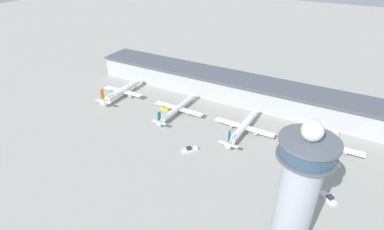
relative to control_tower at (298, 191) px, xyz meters
The scene contains 10 objects.
ground_plane 72.29m from the control_tower, 153.73° to the left, with size 1000.00×1000.00×0.00m, color #9E9B93.
terminal_building 118.11m from the control_tower, 121.20° to the left, with size 213.73×25.00×16.05m.
control_tower is the anchor object (origin of this frame).
airplane_gate_alpha 147.28m from the control_tower, 153.97° to the left, with size 31.45×39.93×13.60m.
airplane_gate_bravo 107.16m from the control_tower, 143.37° to the left, with size 34.93×42.27×10.96m.
airplane_gate_charlie 76.26m from the control_tower, 122.83° to the left, with size 36.01×42.37×12.69m.
airplane_gate_delta 69.75m from the control_tower, 83.55° to the left, with size 30.58×33.20×12.11m.
service_truck_catering 70.66m from the control_tower, 151.26° to the left, with size 6.97×8.16×2.54m.
service_truck_fuel 41.12m from the control_tower, 70.67° to the left, with size 7.70×7.07×2.45m.
service_truck_baggage 116.62m from the control_tower, 146.18° to the left, with size 6.75×3.37×3.17m.
Camera 1 is at (64.95, -108.49, 96.14)m, focal length 28.00 mm.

